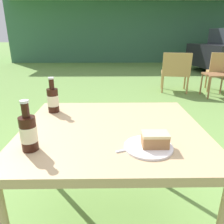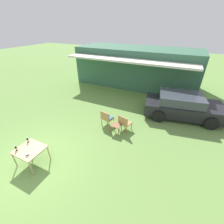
{
  "view_description": "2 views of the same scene",
  "coord_description": "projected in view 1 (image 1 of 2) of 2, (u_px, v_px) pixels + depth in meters",
  "views": [
    {
      "loc": [
        -0.02,
        -1.05,
        1.16
      ],
      "look_at": [
        0.0,
        0.1,
        0.74
      ],
      "focal_mm": 35.0,
      "sensor_mm": 36.0,
      "label": 1
    },
    {
      "loc": [
        4.36,
        -2.23,
        4.57
      ],
      "look_at": [
        1.69,
        3.3,
        0.9
      ],
      "focal_mm": 24.0,
      "sensor_mm": 36.0,
      "label": 2
    }
  ],
  "objects": [
    {
      "name": "fork",
      "position": [
        137.0,
        148.0,
        0.94
      ],
      "size": [
        0.19,
        0.08,
        0.01
      ],
      "color": "silver",
      "rests_on": "patio_table"
    },
    {
      "name": "cola_bottle_near",
      "position": [
        53.0,
        99.0,
        1.35
      ],
      "size": [
        0.07,
        0.07,
        0.22
      ],
      "color": "black",
      "rests_on": "patio_table"
    },
    {
      "name": "cabin_building",
      "position": [
        125.0,
        26.0,
        10.18
      ],
      "size": [
        9.52,
        4.66,
        2.92
      ],
      "color": "#38664C",
      "rests_on": "ground_plane"
    },
    {
      "name": "patio_table",
      "position": [
        112.0,
        137.0,
        1.17
      ],
      "size": [
        0.95,
        0.86,
        0.69
      ],
      "color": "tan",
      "rests_on": "ground_plane"
    },
    {
      "name": "garden_side_table",
      "position": [
        217.0,
        77.0,
        4.13
      ],
      "size": [
        0.46,
        0.42,
        0.44
      ],
      "color": "brown",
      "rests_on": "ground_plane"
    },
    {
      "name": "cola_bottle_far",
      "position": [
        28.0,
        132.0,
        0.9
      ],
      "size": [
        0.07,
        0.07,
        0.22
      ],
      "color": "black",
      "rests_on": "patio_table"
    },
    {
      "name": "cake_on_plate",
      "position": [
        152.0,
        143.0,
        0.94
      ],
      "size": [
        0.21,
        0.21,
        0.07
      ],
      "color": "white",
      "rests_on": "patio_table"
    },
    {
      "name": "wicker_chair_plain",
      "position": [
        223.0,
        70.0,
        4.44
      ],
      "size": [
        0.65,
        0.6,
        0.8
      ],
      "rotation": [
        0.0,
        0.0,
        2.86
      ],
      "color": "#B2844C",
      "rests_on": "ground_plane"
    },
    {
      "name": "wicker_chair_cushioned",
      "position": [
        176.0,
        70.0,
        4.45
      ],
      "size": [
        0.62,
        0.56,
        0.8
      ],
      "rotation": [
        0.0,
        0.0,
        2.94
      ],
      "color": "#B2844C",
      "rests_on": "ground_plane"
    }
  ]
}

